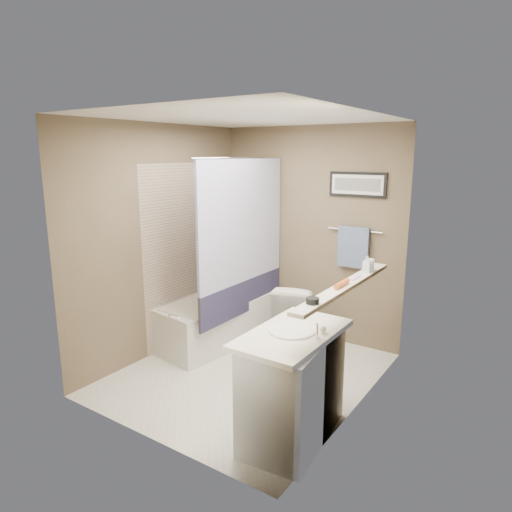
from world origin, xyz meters
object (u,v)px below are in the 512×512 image
Objects in this scene: candle_bowl_near at (313,301)px; glass_jar at (369,265)px; bathtub at (219,319)px; toilet at (297,315)px; vanity at (293,388)px; soap_bottle at (367,264)px; hair_brush_front at (342,284)px.

glass_jar reaches higher than candle_bowl_near.
toilet is at bearing 29.76° from bathtub.
vanity is at bearing 154.82° from candle_bowl_near.
candle_bowl_near is at bearing -30.71° from vanity.
toilet is 1.36m from soap_bottle.
vanity is at bearing 102.50° from toilet.
soap_bottle is (0.95, -0.54, 0.81)m from toilet.
toilet is at bearing 131.73° from hair_brush_front.
toilet is 1.65m from vanity.
bathtub is 16.67× the size of candle_bowl_near.
vanity is 6.60× the size of soap_bottle.
hair_brush_front is 0.53m from soap_bottle.
soap_bottle is at bearing 135.18° from toilet.
vanity is (1.60, -1.13, 0.15)m from bathtub.
soap_bottle is at bearing -90.00° from glass_jar.
bathtub is 15.00× the size of glass_jar.
vanity is at bearing -115.07° from hair_brush_front.
bathtub is 2.33m from candle_bowl_near.
hair_brush_front is at bearing 116.56° from toilet.
bathtub is 2.03× the size of toilet.
toilet is (0.83, 0.33, 0.12)m from bathtub.
candle_bowl_near is at bearing -90.00° from glass_jar.
vanity is (0.77, -1.46, 0.03)m from toilet.
toilet is 1.97m from candle_bowl_near.
bathtub is at bearing 157.67° from hair_brush_front.
soap_bottle is at bearing 1.25° from bathtub.
soap_bottle is at bearing 90.00° from hair_brush_front.
soap_bottle reaches higher than vanity.
candle_bowl_near is (0.95, -1.55, 0.77)m from toilet.
soap_bottle is (0.19, 0.92, 0.78)m from vanity.
hair_brush_front is at bearing -14.44° from bathtub.
bathtub is at bearing 173.36° from soap_bottle.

